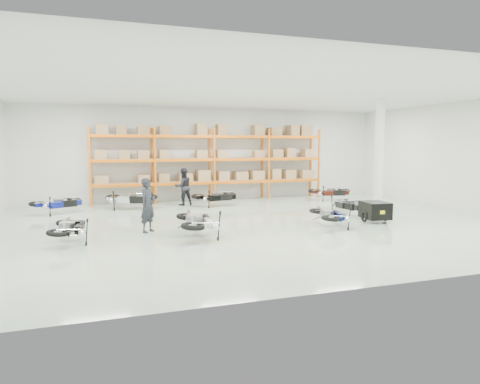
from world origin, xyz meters
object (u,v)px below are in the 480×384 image
object	(u,v)px
person_back	(183,187)
person_left	(148,205)
moto_black_far_left	(70,224)
moto_back_c	(216,194)
trailer	(375,210)
moto_back_b	(130,196)
moto_back_d	(330,189)
moto_touring_right	(350,202)
moto_blue_centre	(330,212)
moto_silver_left	(198,217)
moto_back_a	(58,200)

from	to	relation	value
person_back	person_left	bearing A→B (deg)	57.33
moto_black_far_left	moto_back_c	xyz separation A→B (m)	(5.69, 5.62, 0.03)
trailer	moto_back_b	bearing A→B (deg)	150.90
person_back	moto_back_d	bearing A→B (deg)	163.16
moto_back_b	moto_touring_right	bearing A→B (deg)	-98.76
moto_blue_centre	trailer	world-z (taller)	moto_blue_centre
moto_blue_centre	moto_silver_left	world-z (taller)	moto_silver_left
moto_back_b	moto_back_d	bearing A→B (deg)	-71.70
moto_blue_centre	moto_touring_right	xyz separation A→B (m)	(2.04, 2.03, -0.00)
moto_back_a	person_left	xyz separation A→B (m)	(2.96, -4.75, 0.31)
moto_silver_left	moto_touring_right	distance (m)	6.82
moto_back_a	moto_blue_centre	bearing A→B (deg)	-149.09
moto_touring_right	moto_back_b	size ratio (longest dim) A/B	0.90
moto_back_a	moto_back_b	distance (m)	2.80
moto_back_b	person_left	xyz separation A→B (m)	(0.18, -5.12, 0.26)
moto_blue_centre	moto_black_far_left	bearing A→B (deg)	10.15
moto_silver_left	moto_back_c	world-z (taller)	moto_silver_left
moto_silver_left	trailer	distance (m)	6.51
moto_touring_right	trailer	xyz separation A→B (m)	(0.00, -1.60, -0.11)
moto_back_c	person_back	xyz separation A→B (m)	(-1.29, 0.80, 0.29)
moto_black_far_left	moto_back_a	distance (m)	5.59
moto_black_far_left	moto_back_c	world-z (taller)	moto_back_c
moto_touring_right	moto_back_c	xyz separation A→B (m)	(-4.29, 3.96, 0.02)
moto_blue_centre	moto_black_far_left	xyz separation A→B (m)	(-7.94, 0.36, -0.00)
moto_back_b	person_back	distance (m)	2.44
moto_silver_left	trailer	size ratio (longest dim) A/B	1.14
moto_silver_left	moto_back_a	bearing A→B (deg)	-48.92
moto_blue_centre	moto_touring_right	bearing A→B (deg)	-122.43
moto_back_d	moto_black_far_left	bearing A→B (deg)	130.37
moto_blue_centre	moto_silver_left	distance (m)	4.45
moto_blue_centre	person_back	distance (m)	7.66
moto_black_far_left	moto_back_a	size ratio (longest dim) A/B	0.98
trailer	moto_back_a	distance (m)	12.05
trailer	moto_back_a	world-z (taller)	moto_back_a
trailer	moto_back_b	world-z (taller)	moto_back_b
moto_black_far_left	moto_back_c	distance (m)	8.00
moto_silver_left	moto_black_far_left	xyz separation A→B (m)	(-3.50, 0.45, -0.07)
trailer	moto_back_d	size ratio (longest dim) A/B	0.96
moto_black_far_left	moto_back_d	xyz separation A→B (m)	(11.53, 5.74, 0.02)
moto_blue_centre	person_left	world-z (taller)	person_left
moto_touring_right	moto_back_d	size ratio (longest dim) A/B	0.97
moto_black_far_left	moto_back_c	bearing A→B (deg)	-130.61
moto_back_a	moto_back_b	size ratio (longest dim) A/B	0.92
moto_touring_right	moto_back_a	world-z (taller)	moto_back_a
moto_blue_centre	moto_back_d	bearing A→B (deg)	-107.67
moto_back_a	moto_back_b	bearing A→B (deg)	-107.33
trailer	person_left	world-z (taller)	person_left
moto_back_a	person_left	world-z (taller)	person_left
moto_silver_left	trailer	bearing A→B (deg)	-169.68
moto_back_a	moto_silver_left	bearing A→B (deg)	-169.59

